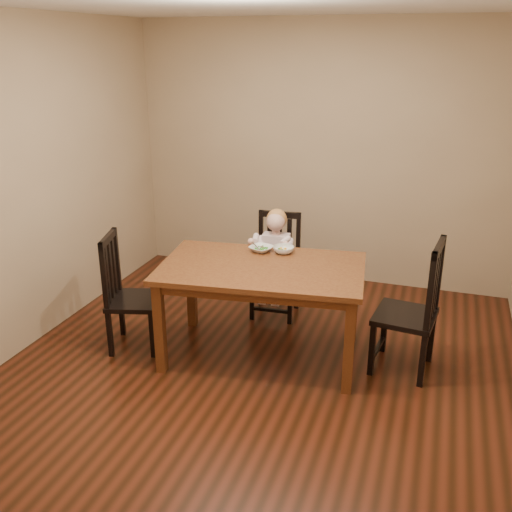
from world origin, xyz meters
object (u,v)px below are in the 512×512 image
(chair_right, at_px, (413,310))
(chair_left, at_px, (128,294))
(dining_table, at_px, (262,277))
(bowl_veg, at_px, (284,250))
(toddler, at_px, (275,254))
(bowl_peas, at_px, (261,249))
(chair_child, at_px, (276,267))

(chair_right, bearing_deg, chair_left, 105.66)
(dining_table, xyz_separation_m, bowl_veg, (0.08, 0.34, 0.12))
(dining_table, xyz_separation_m, toddler, (-0.12, 0.78, -0.09))
(chair_left, distance_m, chair_right, 2.31)
(chair_right, relative_size, toddler, 1.93)
(bowl_peas, bearing_deg, dining_table, -70.96)
(chair_right, height_order, toddler, chair_right)
(dining_table, height_order, toddler, toddler)
(dining_table, height_order, chair_child, chair_child)
(chair_left, relative_size, toddler, 1.78)
(bowl_veg, bearing_deg, dining_table, -103.54)
(chair_left, bearing_deg, chair_right, 82.72)
(bowl_peas, bearing_deg, chair_left, -152.85)
(toddler, bearing_deg, bowl_veg, 110.33)
(dining_table, xyz_separation_m, chair_child, (-0.12, 0.83, -0.24))
(toddler, height_order, bowl_peas, toddler)
(bowl_peas, distance_m, bowl_veg, 0.19)
(chair_right, bearing_deg, bowl_veg, 87.31)
(chair_right, height_order, bowl_peas, chair_right)
(bowl_peas, bearing_deg, chair_child, 91.56)
(toddler, relative_size, bowl_veg, 3.19)
(dining_table, bearing_deg, chair_child, 98.39)
(chair_left, height_order, bowl_veg, chair_left)
(chair_right, distance_m, toddler, 1.44)
(chair_left, xyz_separation_m, chair_right, (2.29, 0.36, 0.04))
(dining_table, relative_size, bowl_veg, 9.67)
(bowl_veg, bearing_deg, chair_right, -9.47)
(dining_table, xyz_separation_m, chair_right, (1.17, 0.16, -0.19))
(chair_child, bearing_deg, bowl_peas, 87.42)
(bowl_veg, bearing_deg, chair_child, 112.62)
(toddler, relative_size, bowl_peas, 3.02)
(toddler, bearing_deg, bowl_peas, 87.15)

